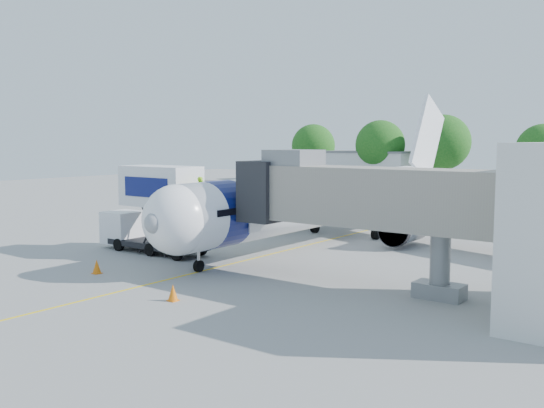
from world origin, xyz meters
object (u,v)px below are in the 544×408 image
Objects in this scene: catering_hiloader at (154,209)px; ground_tug at (79,271)px; aircraft at (331,199)px; jet_bridge at (352,197)px.

catering_hiloader is 9.49m from ground_tug.
catering_hiloader is (-6.26, -11.12, -0.19)m from aircraft.
aircraft is at bearing 99.08° from ground_tug.
catering_hiloader is 2.06× the size of ground_tug.
aircraft is at bearing 125.70° from jet_bridge.
aircraft reaches higher than ground_tug.
ground_tug is (3.96, -8.39, -1.97)m from catering_hiloader.
jet_bridge is 13.74m from ground_tug.
catering_hiloader reaches higher than ground_tug.
aircraft is 19.77m from ground_tug.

